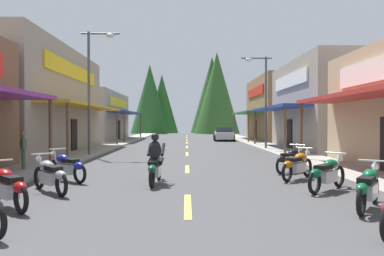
{
  "coord_description": "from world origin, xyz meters",
  "views": [
    {
      "loc": [
        -0.03,
        0.17,
        1.9
      ],
      "look_at": [
        0.48,
        33.7,
        1.36
      ],
      "focal_mm": 33.71,
      "sensor_mm": 36.0,
      "label": 1
    }
  ],
  "objects_px": {
    "streetlamp_right": "(261,90)",
    "motorcycle_parked_right_2": "(368,187)",
    "motorcycle_parked_left_3": "(67,166)",
    "parked_car_curbside": "(224,134)",
    "rider_cruising_lead": "(155,163)",
    "motorcycle_parked_right_5": "(290,159)",
    "motorcycle_parked_right_4": "(297,165)",
    "pedestrian_strolling": "(23,148)",
    "streetlamp_left": "(94,77)",
    "motorcycle_parked_left_1": "(8,186)",
    "motorcycle_parked_right_3": "(327,173)",
    "motorcycle_parked_left_2": "(50,175)"
  },
  "relations": [
    {
      "from": "streetlamp_right",
      "to": "motorcycle_parked_right_2",
      "type": "distance_m",
      "value": 17.26
    },
    {
      "from": "motorcycle_parked_left_3",
      "to": "parked_car_curbside",
      "type": "height_order",
      "value": "parked_car_curbside"
    },
    {
      "from": "motorcycle_parked_right_2",
      "to": "rider_cruising_lead",
      "type": "xyz_separation_m",
      "value": [
        -4.91,
        3.3,
        0.17
      ]
    },
    {
      "from": "motorcycle_parked_right_5",
      "to": "parked_car_curbside",
      "type": "xyz_separation_m",
      "value": [
        -0.12,
        23.44,
        0.2
      ]
    },
    {
      "from": "rider_cruising_lead",
      "to": "motorcycle_parked_right_4",
      "type": "bearing_deg",
      "value": -76.5
    },
    {
      "from": "pedestrian_strolling",
      "to": "streetlamp_left",
      "type": "bearing_deg",
      "value": -123.88
    },
    {
      "from": "motorcycle_parked_left_1",
      "to": "motorcycle_parked_left_3",
      "type": "bearing_deg",
      "value": -47.22
    },
    {
      "from": "streetlamp_right",
      "to": "pedestrian_strolling",
      "type": "distance_m",
      "value": 15.98
    },
    {
      "from": "motorcycle_parked_right_3",
      "to": "pedestrian_strolling",
      "type": "xyz_separation_m",
      "value": [
        -10.11,
        3.94,
        0.43
      ]
    },
    {
      "from": "streetlamp_right",
      "to": "rider_cruising_lead",
      "type": "relative_size",
      "value": 2.98
    },
    {
      "from": "motorcycle_parked_right_2",
      "to": "rider_cruising_lead",
      "type": "bearing_deg",
      "value": 92.97
    },
    {
      "from": "motorcycle_parked_right_2",
      "to": "motorcycle_parked_left_1",
      "type": "distance_m",
      "value": 7.89
    },
    {
      "from": "streetlamp_left",
      "to": "motorcycle_parked_left_1",
      "type": "height_order",
      "value": "streetlamp_left"
    },
    {
      "from": "rider_cruising_lead",
      "to": "parked_car_curbside",
      "type": "distance_m",
      "value": 26.42
    },
    {
      "from": "motorcycle_parked_right_2",
      "to": "motorcycle_parked_left_2",
      "type": "distance_m",
      "value": 7.86
    },
    {
      "from": "motorcycle_parked_left_2",
      "to": "parked_car_curbside",
      "type": "bearing_deg",
      "value": -57.84
    },
    {
      "from": "motorcycle_parked_left_2",
      "to": "motorcycle_parked_right_4",
      "type": "bearing_deg",
      "value": -115.98
    },
    {
      "from": "streetlamp_left",
      "to": "motorcycle_parked_left_2",
      "type": "bearing_deg",
      "value": -82.08
    },
    {
      "from": "motorcycle_parked_right_2",
      "to": "pedestrian_strolling",
      "type": "bearing_deg",
      "value": 96.13
    },
    {
      "from": "motorcycle_parked_right_3",
      "to": "pedestrian_strolling",
      "type": "relative_size",
      "value": 1.01
    },
    {
      "from": "motorcycle_parked_right_3",
      "to": "motorcycle_parked_right_4",
      "type": "bearing_deg",
      "value": 52.16
    },
    {
      "from": "streetlamp_left",
      "to": "motorcycle_parked_left_1",
      "type": "relative_size",
      "value": 4.28
    },
    {
      "from": "streetlamp_right",
      "to": "motorcycle_parked_right_3",
      "type": "xyz_separation_m",
      "value": [
        -1.24,
        -14.71,
        -3.65
      ]
    },
    {
      "from": "motorcycle_parked_left_1",
      "to": "pedestrian_strolling",
      "type": "bearing_deg",
      "value": -24.5
    },
    {
      "from": "streetlamp_left",
      "to": "motorcycle_parked_right_3",
      "type": "xyz_separation_m",
      "value": [
        8.97,
        -10.06,
        -3.92
      ]
    },
    {
      "from": "pedestrian_strolling",
      "to": "parked_car_curbside",
      "type": "distance_m",
      "value": 25.32
    },
    {
      "from": "motorcycle_parked_right_2",
      "to": "streetlamp_right",
      "type": "bearing_deg",
      "value": 32.91
    },
    {
      "from": "motorcycle_parked_right_4",
      "to": "streetlamp_left",
      "type": "bearing_deg",
      "value": 90.06
    },
    {
      "from": "motorcycle_parked_left_1",
      "to": "motorcycle_parked_right_2",
      "type": "bearing_deg",
      "value": -137.39
    },
    {
      "from": "streetlamp_left",
      "to": "parked_car_curbside",
      "type": "height_order",
      "value": "streetlamp_left"
    },
    {
      "from": "motorcycle_parked_left_2",
      "to": "streetlamp_right",
      "type": "bearing_deg",
      "value": -73.07
    },
    {
      "from": "motorcycle_parked_right_4",
      "to": "motorcycle_parked_left_3",
      "type": "bearing_deg",
      "value": 134.78
    },
    {
      "from": "motorcycle_parked_left_1",
      "to": "motorcycle_parked_left_2",
      "type": "xyz_separation_m",
      "value": [
        0.27,
        1.74,
        0.0
      ]
    },
    {
      "from": "motorcycle_parked_left_2",
      "to": "rider_cruising_lead",
      "type": "relative_size",
      "value": 0.77
    },
    {
      "from": "streetlamp_right",
      "to": "motorcycle_parked_left_3",
      "type": "height_order",
      "value": "streetlamp_right"
    },
    {
      "from": "motorcycle_parked_right_4",
      "to": "pedestrian_strolling",
      "type": "distance_m",
      "value": 10.1
    },
    {
      "from": "motorcycle_parked_left_1",
      "to": "pedestrian_strolling",
      "type": "xyz_separation_m",
      "value": [
        -2.29,
        5.85,
        0.43
      ]
    },
    {
      "from": "motorcycle_parked_left_3",
      "to": "rider_cruising_lead",
      "type": "bearing_deg",
      "value": -150.69
    },
    {
      "from": "streetlamp_right",
      "to": "pedestrian_strolling",
      "type": "relative_size",
      "value": 3.98
    },
    {
      "from": "motorcycle_parked_left_2",
      "to": "motorcycle_parked_right_3",
      "type": "bearing_deg",
      "value": -131.22
    },
    {
      "from": "motorcycle_parked_left_1",
      "to": "motorcycle_parked_left_3",
      "type": "distance_m",
      "value": 3.64
    },
    {
      "from": "pedestrian_strolling",
      "to": "motorcycle_parked_left_1",
      "type": "bearing_deg",
      "value": 88.03
    },
    {
      "from": "motorcycle_parked_left_2",
      "to": "rider_cruising_lead",
      "type": "distance_m",
      "value": 3.03
    },
    {
      "from": "motorcycle_parked_left_2",
      "to": "motorcycle_parked_left_3",
      "type": "distance_m",
      "value": 1.9
    },
    {
      "from": "streetlamp_left",
      "to": "motorcycle_parked_right_4",
      "type": "bearing_deg",
      "value": -42.55
    },
    {
      "from": "motorcycle_parked_left_2",
      "to": "parked_car_curbside",
      "type": "distance_m",
      "value": 28.35
    },
    {
      "from": "streetlamp_right",
      "to": "motorcycle_parked_left_1",
      "type": "distance_m",
      "value": 19.28
    },
    {
      "from": "streetlamp_right",
      "to": "motorcycle_parked_right_3",
      "type": "bearing_deg",
      "value": -94.83
    },
    {
      "from": "streetlamp_left",
      "to": "rider_cruising_lead",
      "type": "relative_size",
      "value": 3.21
    },
    {
      "from": "streetlamp_left",
      "to": "motorcycle_parked_right_4",
      "type": "xyz_separation_m",
      "value": [
        8.77,
        -8.05,
        -3.92
      ]
    }
  ]
}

